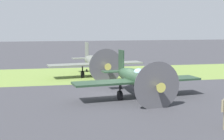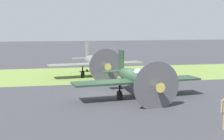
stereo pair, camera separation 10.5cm
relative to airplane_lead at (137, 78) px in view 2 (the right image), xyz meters
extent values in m
plane|color=#38383D|center=(1.41, -1.21, -1.37)|extent=(160.00, 160.00, 0.00)
cube|color=olive|center=(1.41, -11.34, -1.37)|extent=(120.00, 11.00, 0.01)
ellipsoid|color=#233D28|center=(0.02, -0.15, 0.01)|extent=(2.00, 6.55, 1.18)
cube|color=#233D28|center=(-0.03, 0.23, -0.14)|extent=(9.24, 2.78, 0.13)
cube|color=#233D28|center=(0.40, -3.06, 0.86)|extent=(0.23, 1.05, 1.80)
cube|color=#233D28|center=(0.40, -3.06, 0.10)|extent=(3.12, 1.24, 0.09)
cone|color=#B7B24C|center=(-0.43, 3.29, 0.01)|extent=(0.69, 0.74, 0.61)
cylinder|color=#4C4C51|center=(-0.40, 3.10, 0.01)|extent=(3.02, 0.43, 3.04)
ellipsoid|color=#8CB2C6|center=(-0.05, 0.42, 0.42)|extent=(0.83, 1.40, 0.66)
cylinder|color=black|center=(-1.41, 0.15, -1.05)|extent=(0.29, 0.67, 0.65)
cylinder|color=black|center=(-1.41, 0.15, -0.59)|extent=(0.11, 0.11, 0.91)
cylinder|color=black|center=(1.32, 0.50, -1.05)|extent=(0.29, 0.67, 0.65)
cylinder|color=black|center=(1.32, 0.50, -0.59)|extent=(0.11, 0.11, 0.91)
cylinder|color=black|center=(0.41, -3.16, -1.22)|extent=(0.15, 0.32, 0.30)
ellipsoid|color=slate|center=(1.43, -10.04, 0.04)|extent=(2.16, 6.74, 1.21)
cube|color=slate|center=(1.37, -9.65, -0.10)|extent=(9.50, 2.99, 0.14)
cube|color=slate|center=(1.87, -13.03, 0.92)|extent=(0.25, 1.08, 1.85)
cube|color=slate|center=(1.87, -13.03, 0.14)|extent=(3.22, 1.32, 0.10)
cone|color=#B7B24C|center=(0.91, -6.52, 0.04)|extent=(0.72, 0.77, 0.62)
cylinder|color=#4C4C51|center=(0.94, -6.71, 0.04)|extent=(3.09, 0.49, 3.12)
ellipsoid|color=#8CB2C6|center=(1.34, -9.46, 0.47)|extent=(0.87, 1.45, 0.68)
cylinder|color=black|center=(-0.04, -9.76, -1.04)|extent=(0.31, 0.69, 0.66)
cylinder|color=black|center=(-0.04, -9.76, -0.57)|extent=(0.12, 0.12, 0.94)
cylinder|color=black|center=(2.76, -9.35, -1.04)|extent=(0.31, 0.69, 0.66)
cylinder|color=black|center=(2.76, -9.35, -0.57)|extent=(0.12, 0.12, 0.94)
cylinder|color=black|center=(1.88, -13.13, -1.21)|extent=(0.16, 0.33, 0.31)
cylinder|color=#847A5B|center=(-2.11, 7.66, -0.18)|extent=(0.11, 0.11, 0.59)
camera|label=1|loc=(6.17, 21.51, 3.71)|focal=52.02mm
camera|label=2|loc=(6.06, 21.53, 3.71)|focal=52.02mm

